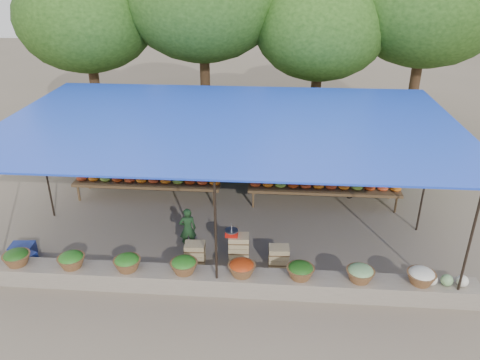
# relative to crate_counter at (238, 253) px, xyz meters

# --- Properties ---
(ground) EXTENTS (60.00, 60.00, 0.00)m
(ground) POSITION_rel_crate_counter_xyz_m (-0.34, 1.85, -0.31)
(ground) COLOR #6B614F
(ground) RESTS_ON ground
(stone_curb) EXTENTS (10.60, 0.55, 0.40)m
(stone_curb) POSITION_rel_crate_counter_xyz_m (-0.34, -0.90, -0.11)
(stone_curb) COLOR slate
(stone_curb) RESTS_ON ground
(stall_canopy) EXTENTS (10.80, 6.60, 2.82)m
(stall_canopy) POSITION_rel_crate_counter_xyz_m (-0.34, 1.92, 2.36)
(stall_canopy) COLOR black
(stall_canopy) RESTS_ON ground
(produce_baskets) EXTENTS (8.98, 0.58, 0.34)m
(produce_baskets) POSITION_rel_crate_counter_xyz_m (-0.44, -0.90, 0.25)
(produce_baskets) COLOR brown
(produce_baskets) RESTS_ON stone_curb
(netting_backdrop) EXTENTS (10.60, 0.06, 2.50)m
(netting_backdrop) POSITION_rel_crate_counter_xyz_m (-0.34, 5.00, 0.94)
(netting_backdrop) COLOR #1C4619
(netting_backdrop) RESTS_ON ground
(tree_row) EXTENTS (16.51, 5.50, 7.12)m
(tree_row) POSITION_rel_crate_counter_xyz_m (0.16, 7.93, 4.39)
(tree_row) COLOR #321C12
(tree_row) RESTS_ON ground
(fruit_table_left) EXTENTS (4.21, 0.95, 0.93)m
(fruit_table_left) POSITION_rel_crate_counter_xyz_m (-2.83, 3.20, 0.30)
(fruit_table_left) COLOR #4C391E
(fruit_table_left) RESTS_ON ground
(fruit_table_right) EXTENTS (4.21, 0.95, 0.93)m
(fruit_table_right) POSITION_rel_crate_counter_xyz_m (2.17, 3.20, 0.30)
(fruit_table_right) COLOR #4C391E
(fruit_table_right) RESTS_ON ground
(crate_counter) EXTENTS (2.36, 0.36, 0.77)m
(crate_counter) POSITION_rel_crate_counter_xyz_m (0.00, 0.00, 0.00)
(crate_counter) COLOR tan
(crate_counter) RESTS_ON ground
(weighing_scale) EXTENTS (0.29, 0.29, 0.31)m
(weighing_scale) POSITION_rel_crate_counter_xyz_m (-0.13, 0.00, 0.53)
(weighing_scale) COLOR red
(weighing_scale) RESTS_ON crate_counter
(vendor_seated) EXTENTS (0.45, 0.35, 1.09)m
(vendor_seated) POSITION_rel_crate_counter_xyz_m (-1.22, 0.55, 0.24)
(vendor_seated) COLOR #19381B
(vendor_seated) RESTS_ON ground
(customer_left) EXTENTS (0.89, 0.78, 1.55)m
(customer_left) POSITION_rel_crate_counter_xyz_m (-4.92, 4.34, 0.46)
(customer_left) COLOR slate
(customer_left) RESTS_ON ground
(customer_mid) EXTENTS (1.12, 0.74, 1.63)m
(customer_mid) POSITION_rel_crate_counter_xyz_m (1.39, 3.81, 0.50)
(customer_mid) COLOR slate
(customer_mid) RESTS_ON ground
(customer_right) EXTENTS (0.97, 0.92, 1.61)m
(customer_right) POSITION_rel_crate_counter_xyz_m (2.96, 3.70, 0.50)
(customer_right) COLOR slate
(customer_right) RESTS_ON ground
(blue_crate_front) EXTENTS (0.58, 0.51, 0.29)m
(blue_crate_front) POSITION_rel_crate_counter_xyz_m (-4.82, -0.34, -0.17)
(blue_crate_front) COLOR navy
(blue_crate_front) RESTS_ON ground
(blue_crate_back) EXTENTS (0.55, 0.42, 0.32)m
(blue_crate_back) POSITION_rel_crate_counter_xyz_m (-5.02, -0.06, -0.15)
(blue_crate_back) COLOR navy
(blue_crate_back) RESTS_ON ground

